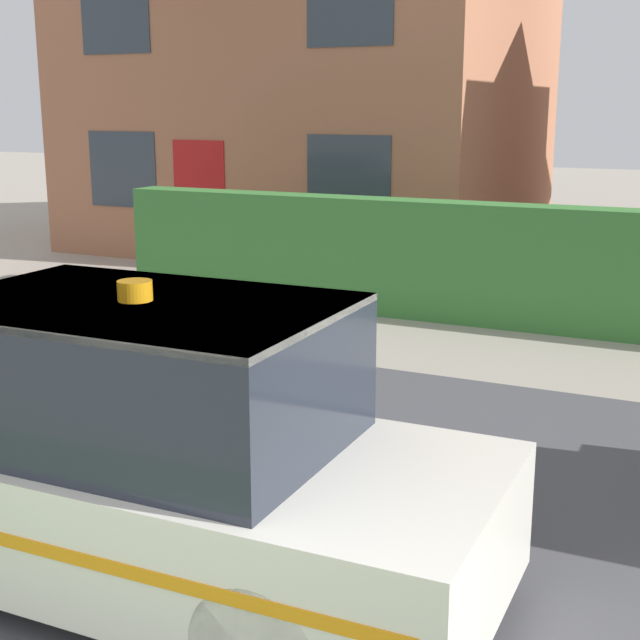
{
  "coord_description": "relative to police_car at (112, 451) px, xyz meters",
  "views": [
    {
      "loc": [
        2.18,
        -0.92,
        2.64
      ],
      "look_at": [
        -0.69,
        5.04,
        1.05
      ],
      "focal_mm": 50.0,
      "sensor_mm": 36.0,
      "label": 1
    }
  ],
  "objects": [
    {
      "name": "garden_hedge",
      "position": [
        -0.1,
        6.95,
        -0.02
      ],
      "size": [
        9.64,
        0.51,
        1.5
      ],
      "primitive_type": "cube",
      "color": "#3D7F38",
      "rests_on": "ground"
    },
    {
      "name": "house_left",
      "position": [
        -4.69,
        12.32,
        3.25
      ],
      "size": [
        8.23,
        7.08,
        7.87
      ],
      "color": "#A86B4C",
      "rests_on": "ground"
    },
    {
      "name": "police_car",
      "position": [
        0.0,
        0.0,
        0.0
      ],
      "size": [
        4.6,
        1.69,
        1.74
      ],
      "rotation": [
        0.0,
        0.0,
        3.16
      ],
      "color": "black",
      "rests_on": "road_strip"
    },
    {
      "name": "road_strip",
      "position": [
        0.89,
        1.56,
        -0.76
      ],
      "size": [
        28.0,
        5.92,
        0.01
      ],
      "primitive_type": "cube",
      "color": "#4C4C51",
      "rests_on": "ground"
    }
  ]
}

